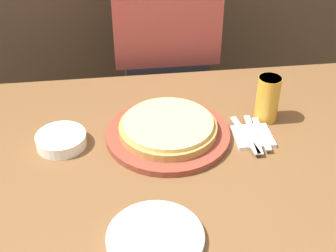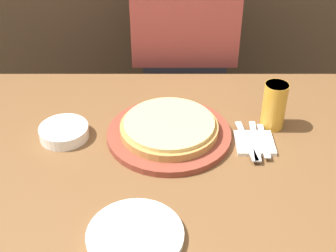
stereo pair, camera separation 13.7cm
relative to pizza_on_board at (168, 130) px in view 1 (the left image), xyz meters
name	(u,v)px [view 1 (the left image)]	position (x,y,z in m)	size (l,w,h in m)	color
dining_table	(160,239)	(-0.04, -0.08, -0.38)	(1.52, 0.93, 0.71)	brown
pizza_on_board	(168,130)	(0.00, 0.00, 0.00)	(0.37, 0.37, 0.06)	brown
beer_glass	(268,97)	(0.31, 0.06, 0.06)	(0.07, 0.07, 0.15)	gold
dinner_plate	(155,238)	(-0.08, -0.39, -0.02)	(0.23, 0.23, 0.02)	white
side_bowl	(61,140)	(-0.31, 0.00, -0.01)	(0.15, 0.15, 0.04)	white
napkin_stack	(253,136)	(0.25, -0.04, -0.02)	(0.11, 0.11, 0.01)	white
fork	(245,135)	(0.22, -0.04, -0.01)	(0.05, 0.19, 0.00)	silver
dinner_knife	(253,134)	(0.25, -0.04, -0.01)	(0.03, 0.19, 0.00)	silver
spoon	(261,134)	(0.27, -0.04, -0.01)	(0.02, 0.16, 0.00)	silver
diner_person	(165,64)	(0.06, 0.57, -0.08)	(0.40, 0.21, 1.31)	#33333D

